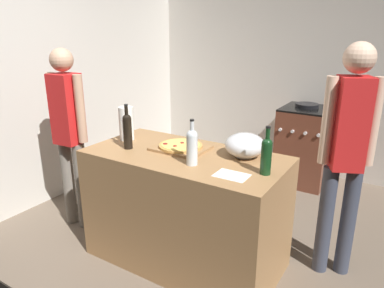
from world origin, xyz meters
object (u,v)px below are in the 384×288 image
object	(u,v)px
wine_bottle_green	(266,154)
person_in_red	(347,150)
wine_bottle_amber	(127,129)
paper_towel_roll	(126,123)
person_in_stripes	(69,129)
stove	(304,145)
pizza	(181,145)
mixing_bowl	(245,145)
wine_bottle_clear	(192,145)

from	to	relation	value
wine_bottle_green	person_in_red	bearing A→B (deg)	52.90
wine_bottle_green	wine_bottle_amber	bearing A→B (deg)	-175.92
paper_towel_roll	person_in_stripes	bearing A→B (deg)	-167.41
paper_towel_roll	stove	size ratio (longest dim) A/B	0.29
pizza	stove	size ratio (longest dim) A/B	0.35
wine_bottle_green	paper_towel_roll	bearing A→B (deg)	175.92
wine_bottle_amber	mixing_bowl	bearing A→B (deg)	19.42
mixing_bowl	wine_bottle_amber	world-z (taller)	wine_bottle_amber
person_in_red	wine_bottle_amber	bearing A→B (deg)	-158.05
stove	person_in_red	world-z (taller)	person_in_red
paper_towel_roll	stove	xyz separation A→B (m)	(0.96, 1.98, -0.58)
mixing_bowl	wine_bottle_clear	size ratio (longest dim) A/B	0.91
wine_bottle_clear	stove	size ratio (longest dim) A/B	0.33
paper_towel_roll	person_in_stripes	world-z (taller)	person_in_stripes
wine_bottle_amber	stove	size ratio (longest dim) A/B	0.36
wine_bottle_amber	wine_bottle_green	xyz separation A→B (m)	(1.07, 0.08, -0.02)
wine_bottle_amber	person_in_stripes	world-z (taller)	person_in_stripes
stove	paper_towel_roll	bearing A→B (deg)	-115.89
mixing_bowl	wine_bottle_green	world-z (taller)	wine_bottle_green
mixing_bowl	wine_bottle_amber	bearing A→B (deg)	-160.58
wine_bottle_amber	person_in_red	world-z (taller)	person_in_red
person_in_red	pizza	bearing A→B (deg)	-160.30
mixing_bowl	wine_bottle_green	size ratio (longest dim) A/B	0.92
mixing_bowl	wine_bottle_green	xyz separation A→B (m)	(0.24, -0.22, 0.05)
mixing_bowl	wine_bottle_clear	xyz separation A→B (m)	(-0.24, -0.33, 0.05)
paper_towel_roll	wine_bottle_amber	distance (m)	0.23
mixing_bowl	paper_towel_roll	bearing A→B (deg)	-172.56
wine_bottle_clear	pizza	bearing A→B (deg)	137.23
pizza	wine_bottle_amber	xyz separation A→B (m)	(-0.35, -0.19, 0.12)
stove	person_in_stripes	distance (m)	2.64
stove	mixing_bowl	bearing A→B (deg)	-88.91
mixing_bowl	stove	distance (m)	1.92
wine_bottle_green	person_in_stripes	bearing A→B (deg)	-178.82
paper_towel_roll	wine_bottle_clear	distance (m)	0.78
pizza	person_in_red	bearing A→B (deg)	19.70
wine_bottle_amber	wine_bottle_green	world-z (taller)	wine_bottle_amber
pizza	wine_bottle_clear	xyz separation A→B (m)	(0.24, -0.22, 0.10)
wine_bottle_green	person_in_stripes	size ratio (longest dim) A/B	0.19
stove	wine_bottle_green	bearing A→B (deg)	-82.44
mixing_bowl	stove	world-z (taller)	mixing_bowl
wine_bottle_amber	person_in_stripes	xyz separation A→B (m)	(-0.72, 0.04, -0.11)
pizza	wine_bottle_clear	bearing A→B (deg)	-42.77
wine_bottle_clear	stove	world-z (taller)	wine_bottle_clear
wine_bottle_amber	wine_bottle_clear	bearing A→B (deg)	-2.93
stove	person_in_red	xyz separation A→B (m)	(0.66, -1.55, 0.52)
paper_towel_roll	wine_bottle_amber	world-z (taller)	wine_bottle_amber
mixing_bowl	paper_towel_roll	world-z (taller)	paper_towel_roll
mixing_bowl	person_in_stripes	bearing A→B (deg)	-170.69
wine_bottle_clear	wine_bottle_amber	bearing A→B (deg)	177.07
wine_bottle_green	person_in_red	size ratio (longest dim) A/B	0.18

